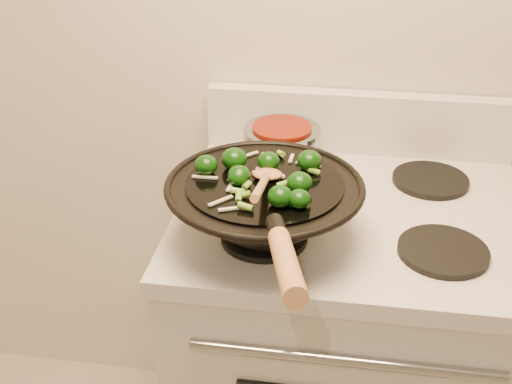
# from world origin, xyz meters

# --- Properties ---
(stove) EXTENTS (0.78, 0.67, 1.08)m
(stove) POSITION_xyz_m (-0.25, 1.17, 0.47)
(stove) COLOR silver
(stove) RESTS_ON ground
(wok) EXTENTS (0.40, 0.65, 0.22)m
(wok) POSITION_xyz_m (-0.43, 1.02, 1.00)
(wok) COLOR black
(wok) RESTS_ON stove
(stirfry) EXTENTS (0.25, 0.26, 0.05)m
(stirfry) POSITION_xyz_m (-0.43, 1.03, 1.07)
(stirfry) COLOR #0B3408
(stirfry) RESTS_ON wok
(wooden_spoon) EXTENTS (0.06, 0.27, 0.10)m
(wooden_spoon) POSITION_xyz_m (-0.42, 0.97, 1.09)
(wooden_spoon) COLOR #B47A47
(wooden_spoon) RESTS_ON wok
(saucepan) EXTENTS (0.19, 0.29, 0.11)m
(saucepan) POSITION_xyz_m (-0.43, 1.32, 0.99)
(saucepan) COLOR gray
(saucepan) RESTS_ON stove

